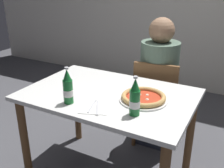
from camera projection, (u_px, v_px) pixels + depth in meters
dining_table_main at (109, 107)px, 1.92m from camera, size 1.20×0.80×0.75m
chair_behind_table at (156, 99)px, 2.41m from camera, size 0.45×0.45×0.85m
diner_seated at (158, 87)px, 2.42m from camera, size 0.34×0.34×1.21m
pizza_margherita_near at (144, 98)px, 1.76m from camera, size 0.32×0.32×0.04m
beer_bottle_left at (135, 99)px, 1.55m from camera, size 0.07×0.07×0.25m
beer_bottle_center at (68, 88)px, 1.69m from camera, size 0.07×0.07×0.25m
napkin_with_cutlery at (95, 107)px, 1.67m from camera, size 0.23×0.23×0.01m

